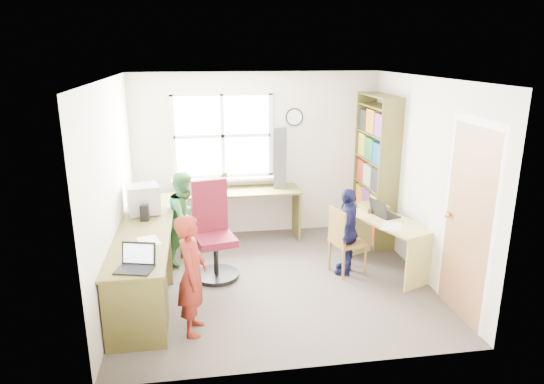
% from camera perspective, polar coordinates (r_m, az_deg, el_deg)
% --- Properties ---
extents(room, '(3.64, 3.44, 2.44)m').
position_cam_1_polar(room, '(5.64, 0.35, 1.20)').
color(room, '#443C36').
rests_on(room, ground).
extents(l_desk, '(2.38, 2.95, 0.75)m').
position_cam_1_polar(l_desk, '(5.49, -12.87, -8.13)').
color(l_desk, brown).
rests_on(l_desk, ground).
extents(right_desk, '(0.93, 1.27, 0.66)m').
position_cam_1_polar(right_desk, '(6.24, 13.47, -4.84)').
color(right_desk, '#D3C469').
rests_on(right_desk, ground).
extents(bookshelf, '(0.30, 1.02, 2.10)m').
position_cam_1_polar(bookshelf, '(7.13, 12.05, 2.30)').
color(bookshelf, brown).
rests_on(bookshelf, ground).
extents(swivel_chair, '(0.66, 0.66, 1.19)m').
position_cam_1_polar(swivel_chair, '(5.97, -6.90, -5.18)').
color(swivel_chair, black).
rests_on(swivel_chair, ground).
extents(wooden_chair, '(0.46, 0.46, 0.86)m').
position_cam_1_polar(wooden_chair, '(6.04, 8.42, -5.45)').
color(wooden_chair, olive).
rests_on(wooden_chair, ground).
extents(crt_monitor, '(0.43, 0.40, 0.36)m').
position_cam_1_polar(crt_monitor, '(6.13, -14.89, -0.85)').
color(crt_monitor, '#AEAEB3').
rests_on(crt_monitor, l_desk).
extents(laptop_left, '(0.39, 0.35, 0.22)m').
position_cam_1_polar(laptop_left, '(4.70, -15.68, -8.02)').
color(laptop_left, black).
rests_on(laptop_left, l_desk).
extents(laptop_right, '(0.35, 0.39, 0.22)m').
position_cam_1_polar(laptop_right, '(6.30, 12.87, -2.32)').
color(laptop_right, black).
rests_on(laptop_right, right_desk).
extents(speaker_a, '(0.10, 0.10, 0.20)m').
position_cam_1_polar(speaker_a, '(5.91, -14.75, -2.36)').
color(speaker_a, black).
rests_on(speaker_a, l_desk).
extents(speaker_b, '(0.09, 0.09, 0.18)m').
position_cam_1_polar(speaker_b, '(6.34, -14.04, -1.12)').
color(speaker_b, black).
rests_on(speaker_b, l_desk).
extents(cd_tower, '(0.21, 0.19, 0.89)m').
position_cam_1_polar(cd_tower, '(7.01, 0.97, 4.05)').
color(cd_tower, black).
rests_on(cd_tower, l_desk).
extents(game_box, '(0.36, 0.36, 0.06)m').
position_cam_1_polar(game_box, '(6.56, 11.86, -1.68)').
color(game_box, red).
rests_on(game_box, right_desk).
extents(paper_a, '(0.29, 0.34, 0.00)m').
position_cam_1_polar(paper_a, '(5.31, -14.30, -5.60)').
color(paper_a, silver).
rests_on(paper_a, l_desk).
extents(paper_b, '(0.35, 0.39, 0.00)m').
position_cam_1_polar(paper_b, '(5.98, 13.84, -3.94)').
color(paper_b, silver).
rests_on(paper_b, right_desk).
extents(potted_plant, '(0.16, 0.13, 0.29)m').
position_cam_1_polar(potted_plant, '(6.91, -5.84, 1.22)').
color(potted_plant, '#2B6B2A').
rests_on(potted_plant, l_desk).
extents(person_red, '(0.34, 0.47, 1.22)m').
position_cam_1_polar(person_red, '(4.79, -9.38, -9.63)').
color(person_red, maroon).
rests_on(person_red, ground).
extents(person_green, '(0.71, 0.74, 1.21)m').
position_cam_1_polar(person_green, '(6.39, -10.10, -2.95)').
color(person_green, '#317B34').
rests_on(person_green, ground).
extents(person_navy, '(0.50, 0.70, 1.10)m').
position_cam_1_polar(person_navy, '(6.05, 8.86, -4.59)').
color(person_navy, '#141640').
rests_on(person_navy, ground).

